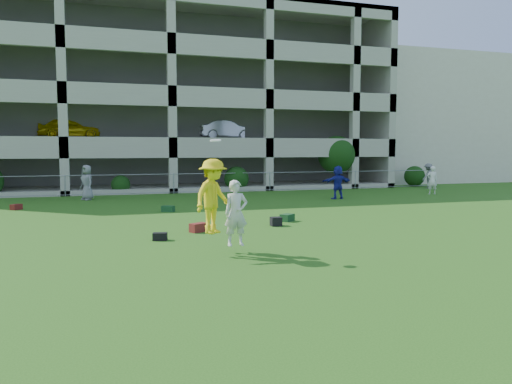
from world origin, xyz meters
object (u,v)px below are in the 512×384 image
object	(u,v)px
bystander_d	(338,182)
crate_d	(276,221)
bystander_f	(428,176)
frisbee_contest	(218,200)
bystander_c	(87,183)
stucco_building	(416,122)
parking_garage	(156,103)
bystander_e	(432,180)

from	to	relation	value
bystander_d	crate_d	distance (m)	9.99
bystander_f	frisbee_contest	distance (m)	24.30
bystander_c	bystander_f	distance (m)	21.53
stucco_building	bystander_d	xyz separation A→B (m)	(-15.24, -14.79, -4.13)
stucco_building	parking_garage	distance (m)	23.03
stucco_building	bystander_f	xyz separation A→B (m)	(-6.30, -10.34, -4.16)
bystander_c	bystander_e	xyz separation A→B (m)	(18.98, -2.66, -0.08)
bystander_f	parking_garage	distance (m)	20.17
parking_garage	frisbee_contest	bearing A→B (deg)	-93.17
bystander_d	bystander_f	world-z (taller)	bystander_d
crate_d	frisbee_contest	xyz separation A→B (m)	(-2.95, -3.94, 1.21)
frisbee_contest	bystander_d	bearing A→B (deg)	51.75
bystander_c	parking_garage	bearing A→B (deg)	124.66
stucco_building	bystander_f	distance (m)	12.80
bystander_c	bystander_f	size ratio (longest dim) A/B	1.08
crate_d	parking_garage	distance (m)	23.05
stucco_building	bystander_c	distance (m)	30.33
stucco_building	bystander_d	world-z (taller)	stucco_building
bystander_e	frisbee_contest	size ratio (longest dim) A/B	0.61
crate_d	bystander_d	bearing A→B (deg)	51.03
bystander_f	crate_d	bearing A→B (deg)	19.89
bystander_e	crate_d	distance (m)	15.27
bystander_d	frisbee_contest	distance (m)	14.89
bystander_d	frisbee_contest	world-z (taller)	frisbee_contest
stucco_building	parking_garage	xyz separation A→B (m)	(-23.00, -0.30, 1.01)
stucco_building	frisbee_contest	bearing A→B (deg)	-132.72
bystander_c	frisbee_contest	bearing A→B (deg)	-19.47
parking_garage	bystander_c	bearing A→B (deg)	-113.36
bystander_c	frisbee_contest	size ratio (longest dim) A/B	0.67
bystander_d	bystander_c	bearing A→B (deg)	-17.95
bystander_e	crate_d	xyz separation A→B (m)	(-12.68, -8.47, -0.67)
bystander_e	frisbee_contest	distance (m)	19.97
bystander_f	frisbee_contest	size ratio (longest dim) A/B	0.62
crate_d	parking_garage	bearing A→B (deg)	93.85
stucco_building	bystander_c	bearing A→B (deg)	-157.70
bystander_f	bystander_e	bearing A→B (deg)	37.03
bystander_c	stucco_building	bearing A→B (deg)	80.33
bystander_e	crate_d	size ratio (longest dim) A/B	4.67
bystander_f	bystander_c	bearing A→B (deg)	-16.01
bystander_c	crate_d	world-z (taller)	bystander_c
parking_garage	stucco_building	bearing A→B (deg)	0.75
bystander_f	crate_d	size ratio (longest dim) A/B	4.77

